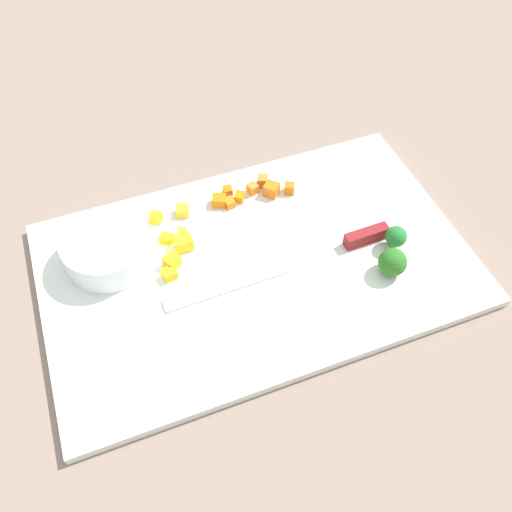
# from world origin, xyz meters

# --- Properties ---
(ground_plane) EXTENTS (4.00, 4.00, 0.00)m
(ground_plane) POSITION_xyz_m (0.00, 0.00, 0.00)
(ground_plane) COLOR gray
(cutting_board) EXTENTS (0.50, 0.31, 0.01)m
(cutting_board) POSITION_xyz_m (0.00, 0.00, 0.01)
(cutting_board) COLOR white
(cutting_board) RESTS_ON ground_plane
(prep_bowl) EXTENTS (0.10, 0.10, 0.04)m
(prep_bowl) POSITION_xyz_m (-0.16, 0.07, 0.03)
(prep_bowl) COLOR white
(prep_bowl) RESTS_ON cutting_board
(chef_knife) EXTENTS (0.29, 0.02, 0.02)m
(chef_knife) POSITION_xyz_m (0.07, -0.02, 0.02)
(chef_knife) COLOR silver
(chef_knife) RESTS_ON cutting_board
(carrot_dice_0) EXTENTS (0.02, 0.02, 0.02)m
(carrot_dice_0) POSITION_xyz_m (0.05, 0.12, 0.02)
(carrot_dice_0) COLOR orange
(carrot_dice_0) RESTS_ON cutting_board
(carrot_dice_1) EXTENTS (0.02, 0.02, 0.01)m
(carrot_dice_1) POSITION_xyz_m (0.04, 0.11, 0.02)
(carrot_dice_1) COLOR orange
(carrot_dice_1) RESTS_ON cutting_board
(carrot_dice_2) EXTENTS (0.01, 0.01, 0.01)m
(carrot_dice_2) POSITION_xyz_m (0.01, 0.12, 0.02)
(carrot_dice_2) COLOR orange
(carrot_dice_2) RESTS_ON cutting_board
(carrot_dice_3) EXTENTS (0.02, 0.02, 0.01)m
(carrot_dice_3) POSITION_xyz_m (-0.01, 0.10, 0.02)
(carrot_dice_3) COLOR orange
(carrot_dice_3) RESTS_ON cutting_board
(carrot_dice_4) EXTENTS (0.02, 0.02, 0.02)m
(carrot_dice_4) POSITION_xyz_m (0.06, 0.10, 0.02)
(carrot_dice_4) COLOR orange
(carrot_dice_4) RESTS_ON cutting_board
(carrot_dice_5) EXTENTS (0.01, 0.02, 0.01)m
(carrot_dice_5) POSITION_xyz_m (0.00, 0.10, 0.02)
(carrot_dice_5) COLOR orange
(carrot_dice_5) RESTS_ON cutting_board
(carrot_dice_6) EXTENTS (0.02, 0.02, 0.01)m
(carrot_dice_6) POSITION_xyz_m (0.02, 0.10, 0.02)
(carrot_dice_6) COLOR orange
(carrot_dice_6) RESTS_ON cutting_board
(carrot_dice_7) EXTENTS (0.02, 0.02, 0.01)m
(carrot_dice_7) POSITION_xyz_m (0.08, 0.09, 0.02)
(carrot_dice_7) COLOR orange
(carrot_dice_7) RESTS_ON cutting_board
(pepper_dice_0) EXTENTS (0.01, 0.01, 0.01)m
(pepper_dice_0) POSITION_xyz_m (-0.07, 0.07, 0.02)
(pepper_dice_0) COLOR yellow
(pepper_dice_0) RESTS_ON cutting_board
(pepper_dice_1) EXTENTS (0.02, 0.02, 0.01)m
(pepper_dice_1) POSITION_xyz_m (-0.06, 0.10, 0.02)
(pepper_dice_1) COLOR yellow
(pepper_dice_1) RESTS_ON cutting_board
(pepper_dice_2) EXTENTS (0.02, 0.02, 0.01)m
(pepper_dice_2) POSITION_xyz_m (-0.10, 0.01, 0.02)
(pepper_dice_2) COLOR yellow
(pepper_dice_2) RESTS_ON cutting_board
(pepper_dice_3) EXTENTS (0.02, 0.02, 0.01)m
(pepper_dice_3) POSITION_xyz_m (-0.10, 0.11, 0.02)
(pepper_dice_3) COLOR yellow
(pepper_dice_3) RESTS_ON cutting_board
(pepper_dice_4) EXTENTS (0.02, 0.02, 0.02)m
(pepper_dice_4) POSITION_xyz_m (-0.10, 0.03, 0.02)
(pepper_dice_4) COLOR yellow
(pepper_dice_4) RESTS_ON cutting_board
(pepper_dice_5) EXTENTS (0.02, 0.02, 0.01)m
(pepper_dice_5) POSITION_xyz_m (-0.09, 0.07, 0.02)
(pepper_dice_5) COLOR yellow
(pepper_dice_5) RESTS_ON cutting_board
(pepper_dice_6) EXTENTS (0.02, 0.02, 0.02)m
(pepper_dice_6) POSITION_xyz_m (-0.07, 0.05, 0.02)
(pepper_dice_6) COLOR yellow
(pepper_dice_6) RESTS_ON cutting_board
(broccoli_floret_0) EXTENTS (0.03, 0.03, 0.03)m
(broccoli_floret_0) POSITION_xyz_m (0.17, -0.04, 0.03)
(broccoli_floret_0) COLOR #97B262
(broccoli_floret_0) RESTS_ON cutting_board
(broccoli_floret_1) EXTENTS (0.03, 0.03, 0.03)m
(broccoli_floret_1) POSITION_xyz_m (0.14, -0.07, 0.03)
(broccoli_floret_1) COLOR #96B558
(broccoli_floret_1) RESTS_ON cutting_board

